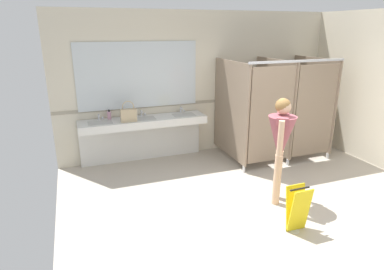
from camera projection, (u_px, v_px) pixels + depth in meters
name	position (u px, v px, depth m)	size (l,w,h in m)	color
ground_plane	(283.00, 219.00, 4.60)	(5.96, 6.24, 0.10)	#B2A899
wall_back	(206.00, 84.00, 6.72)	(5.96, 0.12, 2.82)	beige
wall_back_tile_band	(207.00, 102.00, 6.77)	(5.96, 0.01, 0.06)	#9E937F
vanity_counter	(143.00, 130.00, 6.27)	(2.36, 0.52, 1.01)	silver
mirror_panel	(139.00, 75.00, 6.13)	(2.26, 0.02, 1.22)	silver
bathroom_stalls	(279.00, 107.00, 6.36)	(1.95, 1.37, 1.97)	#84705B
person_standing	(281.00, 139.00, 4.69)	(0.56, 0.56, 1.58)	#DBAD89
handbag	(128.00, 115.00, 5.87)	(0.28, 0.11, 0.38)	tan
soap_dispenser	(109.00, 115.00, 6.04)	(0.07, 0.07, 0.18)	#D899B2
wet_floor_sign	(298.00, 208.00, 4.18)	(0.28, 0.19, 0.60)	yellow
floor_drain_cover	(294.00, 231.00, 4.25)	(0.14, 0.14, 0.01)	#B7BABF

